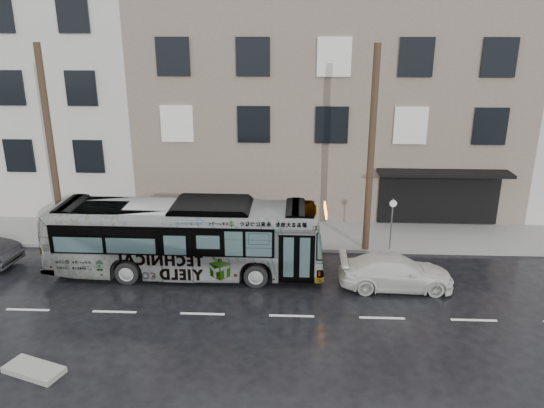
{
  "coord_description": "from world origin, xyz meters",
  "views": [
    {
      "loc": [
        3.24,
        -19.08,
        9.86
      ],
      "look_at": [
        2.28,
        2.5,
        2.5
      ],
      "focal_mm": 35.0,
      "sensor_mm": 36.0,
      "label": 1
    }
  ],
  "objects": [
    {
      "name": "bus",
      "position": [
        -1.18,
        0.81,
        1.57
      ],
      "size": [
        11.27,
        2.73,
        3.13
      ],
      "primitive_type": "imported",
      "rotation": [
        0.0,
        0.0,
        1.56
      ],
      "color": "#B2B2B2",
      "rests_on": "ground"
    },
    {
      "name": "slush_pile",
      "position": [
        -4.45,
        -6.07,
        0.09
      ],
      "size": [
        1.96,
        1.36,
        0.18
      ],
      "primitive_type": "cube",
      "rotation": [
        0.0,
        0.0,
        -0.35
      ],
      "color": "gray",
      "rests_on": "ground"
    },
    {
      "name": "white_sedan",
      "position": [
        7.26,
        -0.11,
        0.64
      ],
      "size": [
        4.43,
        1.82,
        1.28
      ],
      "primitive_type": "imported",
      "rotation": [
        0.0,
        0.0,
        1.57
      ],
      "color": "silver",
      "rests_on": "ground"
    },
    {
      "name": "ground",
      "position": [
        0.0,
        0.0,
        0.0
      ],
      "size": [
        120.0,
        120.0,
        0.0
      ],
      "primitive_type": "plane",
      "color": "black",
      "rests_on": "ground"
    },
    {
      "name": "utility_pole_front",
      "position": [
        6.5,
        3.3,
        4.65
      ],
      "size": [
        0.3,
        0.3,
        9.0
      ],
      "primitive_type": "cylinder",
      "color": "#3E2E1F",
      "rests_on": "sidewalk"
    },
    {
      "name": "sidewalk",
      "position": [
        0.0,
        4.9,
        0.07
      ],
      "size": [
        90.0,
        3.6,
        0.15
      ],
      "primitive_type": "cube",
      "color": "gray",
      "rests_on": "ground"
    },
    {
      "name": "sign_post",
      "position": [
        7.6,
        3.3,
        1.35
      ],
      "size": [
        0.06,
        0.06,
        2.4
      ],
      "primitive_type": "cylinder",
      "color": "slate",
      "rests_on": "sidewalk"
    },
    {
      "name": "building_taupe",
      "position": [
        5.0,
        12.7,
        5.5
      ],
      "size": [
        20.0,
        12.0,
        11.0
      ],
      "primitive_type": "cube",
      "color": "gray",
      "rests_on": "ground"
    },
    {
      "name": "utility_pole_rear",
      "position": [
        -7.5,
        3.3,
        4.65
      ],
      "size": [
        0.3,
        0.3,
        9.0
      ],
      "primitive_type": "cylinder",
      "color": "#3E2E1F",
      "rests_on": "sidewalk"
    }
  ]
}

